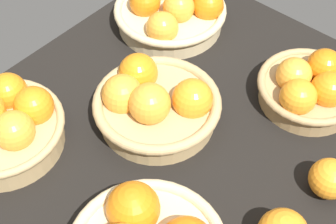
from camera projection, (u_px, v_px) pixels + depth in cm
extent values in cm
cube|color=black|center=(174.00, 131.00, 97.74)|extent=(84.00, 72.00, 3.00)
cylinder|color=tan|center=(3.00, 135.00, 91.98)|extent=(21.34, 21.34, 5.11)
torus|color=tan|center=(0.00, 126.00, 90.04)|extent=(22.79, 22.79, 1.45)
sphere|color=orange|center=(8.00, 92.00, 94.00)|extent=(7.18, 7.18, 7.18)
sphere|color=#F49E33|center=(14.00, 131.00, 87.08)|extent=(7.18, 7.18, 7.18)
sphere|color=orange|center=(34.00, 106.00, 90.81)|extent=(7.18, 7.18, 7.18)
cylinder|color=tan|center=(157.00, 111.00, 95.98)|extent=(21.94, 21.94, 4.68)
torus|color=tan|center=(157.00, 102.00, 94.21)|extent=(23.95, 23.95, 2.00)
sphere|color=orange|center=(192.00, 99.00, 92.79)|extent=(7.62, 7.62, 7.62)
sphere|color=#F49E33|center=(150.00, 104.00, 90.60)|extent=(7.62, 7.62, 7.62)
sphere|color=#F49E33|center=(122.00, 94.00, 93.54)|extent=(7.62, 7.62, 7.62)
sphere|color=orange|center=(138.00, 73.00, 97.44)|extent=(7.62, 7.62, 7.62)
cylinder|color=tan|center=(308.00, 93.00, 99.32)|extent=(18.65, 18.65, 4.19)
torus|color=tan|center=(310.00, 85.00, 97.73)|extent=(20.21, 20.21, 1.56)
sphere|color=#F49E33|center=(294.00, 75.00, 97.04)|extent=(6.86, 6.86, 6.86)
sphere|color=orange|center=(329.00, 90.00, 94.57)|extent=(6.86, 6.86, 6.86)
sphere|color=orange|center=(324.00, 66.00, 98.40)|extent=(6.86, 6.86, 6.86)
sphere|color=orange|center=(298.00, 97.00, 93.42)|extent=(6.86, 6.86, 6.86)
cylinder|color=#D3BC8C|center=(170.00, 17.00, 114.12)|extent=(23.12, 23.12, 4.45)
torus|color=#D3BC8C|center=(170.00, 9.00, 112.43)|extent=(24.88, 24.88, 1.76)
sphere|color=#F49E33|center=(179.00, 7.00, 109.46)|extent=(6.88, 6.88, 6.88)
sphere|color=orange|center=(145.00, 2.00, 111.11)|extent=(6.88, 6.88, 6.88)
sphere|color=#F49E33|center=(162.00, 28.00, 106.40)|extent=(6.88, 6.88, 6.88)
sphere|color=orange|center=(208.00, 6.00, 110.71)|extent=(6.88, 6.88, 6.88)
sphere|color=orange|center=(133.00, 208.00, 77.12)|extent=(8.31, 8.31, 8.31)
sphere|color=orange|center=(330.00, 179.00, 84.73)|extent=(6.98, 6.98, 6.98)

